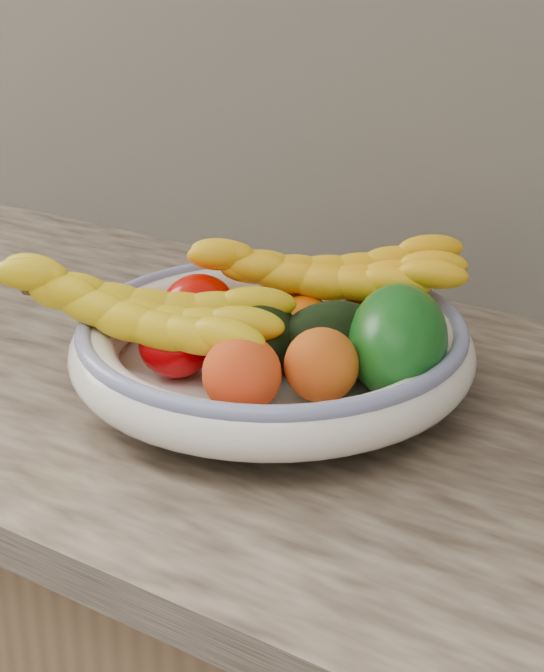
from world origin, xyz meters
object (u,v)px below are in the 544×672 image
at_px(fruit_bowl, 272,347).
at_px(banana_bunch_front, 136,318).
at_px(green_mango, 398,340).
at_px(banana_bunch_back, 325,281).

distance_m(fruit_bowl, banana_bunch_front, 0.13).
height_order(fruit_bowl, banana_bunch_front, banana_bunch_front).
bearing_deg(fruit_bowl, green_mango, 11.40).
bearing_deg(banana_bunch_front, green_mango, 8.93).
relative_size(green_mango, banana_bunch_back, 0.47).
relative_size(fruit_bowl, banana_bunch_front, 1.27).
distance_m(fruit_bowl, green_mango, 0.13).
bearing_deg(banana_bunch_front, banana_bunch_back, 42.33).
bearing_deg(green_mango, banana_bunch_front, 175.58).
relative_size(green_mango, banana_bunch_front, 0.45).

